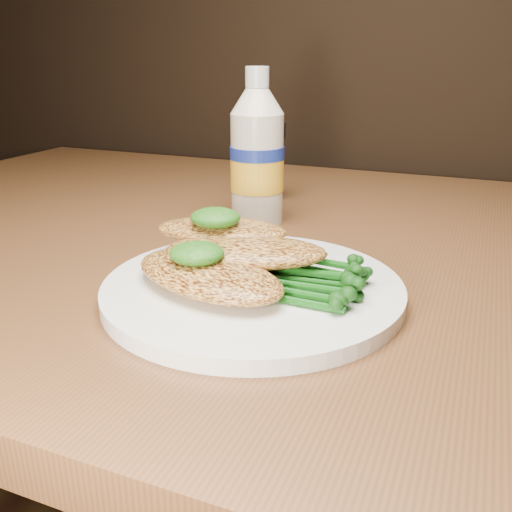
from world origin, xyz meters
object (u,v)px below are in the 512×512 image
at_px(dining_table, 236,477).
at_px(plate, 253,289).
at_px(mayo_bottle, 257,147).
at_px(pepper_grinder, 269,162).

relative_size(dining_table, plate, 4.61).
relative_size(mayo_bottle, pepper_grinder, 1.71).
bearing_deg(dining_table, plate, -60.21).
xyz_separation_m(dining_table, plate, (0.10, -0.17, 0.38)).
xyz_separation_m(dining_table, pepper_grinder, (-0.01, 0.15, 0.43)).
bearing_deg(mayo_bottle, dining_table, -113.05).
height_order(dining_table, plate, plate).
bearing_deg(pepper_grinder, dining_table, -86.11).
xyz_separation_m(mayo_bottle, pepper_grinder, (-0.03, 0.11, -0.04)).
relative_size(plate, pepper_grinder, 2.41).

